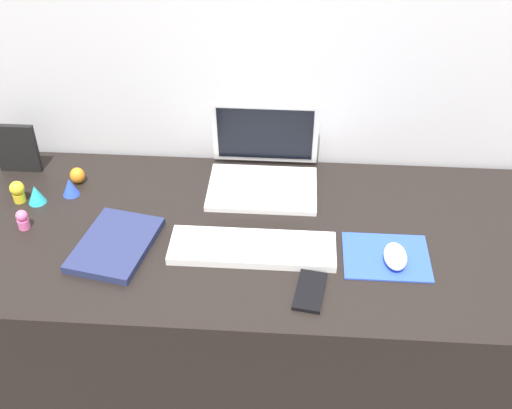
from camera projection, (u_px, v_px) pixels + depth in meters
The scene contains 15 objects.
ground_plane at pixel (255, 406), 2.12m from camera, with size 6.00×6.00×0.00m, color #59514C.
back_wall at pixel (263, 156), 1.98m from camera, with size 3.06×0.05×1.45m, color silver.
desk at pixel (255, 330), 1.90m from camera, with size 1.86×0.67×0.74m, color black.
laptop at pixel (264, 164), 1.82m from camera, with size 0.30×0.25×0.21m.
keyboard at pixel (252, 248), 1.61m from camera, with size 0.41×0.13×0.02m, color white.
mousepad at pixel (386, 257), 1.60m from camera, with size 0.21×0.17×0.00m, color blue.
mouse at pixel (395, 256), 1.57m from camera, with size 0.06×0.10×0.03m, color white.
cell_phone at pixel (310, 291), 1.50m from camera, with size 0.06×0.13×0.01m, color black.
notebook_pad at pixel (115, 244), 1.62m from camera, with size 0.17×0.24×0.02m, color navy.
picture_frame at pixel (17, 148), 1.85m from camera, with size 0.12×0.02×0.15m, color black.
toy_figurine_cyan at pixel (36, 194), 1.76m from camera, with size 0.05×0.05×0.05m, color #28B7CC.
toy_figurine_orange at pixel (77, 175), 1.83m from camera, with size 0.04×0.04×0.05m, color orange.
toy_figurine_pink at pixel (23, 219), 1.67m from camera, with size 0.03×0.03×0.05m.
toy_figurine_yellow at pixel (18, 191), 1.76m from camera, with size 0.04×0.04×0.06m.
toy_figurine_blue at pixel (70, 187), 1.79m from camera, with size 0.05×0.05×0.05m, color blue.
Camera 1 is at (0.09, -1.28, 1.81)m, focal length 45.76 mm.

